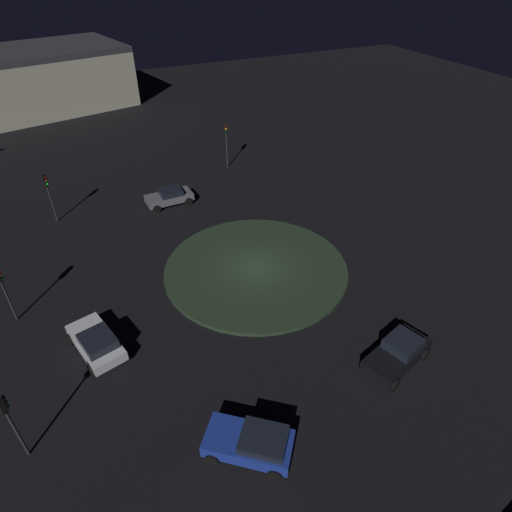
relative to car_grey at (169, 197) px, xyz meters
name	(u,v)px	position (x,y,z in m)	size (l,w,h in m)	color
ground_plane	(256,270)	(-2.73, 11.46, -0.71)	(119.05, 119.05, 0.00)	black
roundabout_island	(256,268)	(-2.73, 11.46, -0.60)	(12.50, 12.50, 0.23)	#263823
car_grey	(169,197)	(0.00, 0.00, 0.00)	(3.93, 2.15, 1.34)	slate
car_black	(398,353)	(-6.02, 21.98, 0.08)	(4.39, 3.00, 1.55)	black
car_blue	(252,443)	(3.04, 23.26, 0.04)	(4.11, 3.83, 1.43)	#1E38A5
car_white	(96,342)	(8.21, 14.41, 0.03)	(2.87, 4.31, 1.43)	white
traffic_light_east	(2,284)	(12.20, 9.74, 2.00)	(0.37, 0.32, 3.80)	#2D2D2D
traffic_light_northeast	(8,415)	(11.95, 19.13, 2.16)	(0.40, 0.37, 4.03)	#2D2D2D
traffic_light_southeast	(48,189)	(8.99, -1.16, 2.16)	(0.38, 0.39, 4.03)	#2D2D2D
traffic_light_south	(226,137)	(-7.23, -4.74, 2.40)	(0.35, 0.39, 4.40)	#2D2D2D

